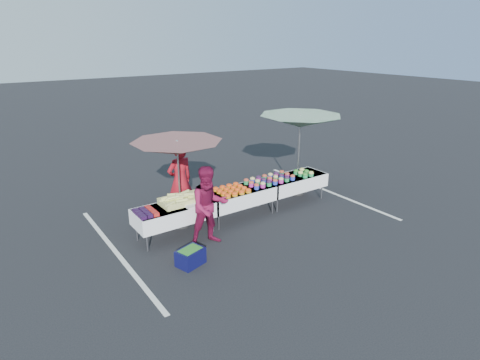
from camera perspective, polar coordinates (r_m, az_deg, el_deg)
ground at (r=10.28m, az=0.00°, el=-5.26°), size 80.00×80.00×0.00m
stripe_left at (r=9.04m, az=-17.13°, el=-9.89°), size 0.10×5.00×0.00m
stripe_right at (r=12.26m, az=12.36°, el=-1.53°), size 0.10×5.00×0.00m
table_left at (r=9.22m, az=-9.24°, el=-4.59°), size 1.86×0.81×0.75m
table_center at (r=10.05m, az=0.00°, el=-2.24°), size 1.86×0.81×0.75m
table_right at (r=11.12m, az=7.63°, el=-0.25°), size 1.86×0.81×0.75m
berry_punnets at (r=8.84m, az=-13.27°, el=-4.51°), size 0.40×0.54×0.08m
corn_pile at (r=9.26m, az=-8.09°, el=-2.71°), size 1.16×0.57×0.26m
plastic_bags at (r=9.02m, az=-6.75°, el=-3.70°), size 0.30×0.25×0.05m
carrot_bowls at (r=9.84m, az=-1.16°, el=-1.39°), size 0.75×0.69×0.11m
potato_cups at (r=10.50m, az=4.25°, el=0.12°), size 1.34×0.58×0.16m
bean_baskets at (r=11.14m, az=9.02°, el=1.03°), size 0.36×0.50×0.15m
vendor at (r=10.14m, az=-8.52°, el=-0.06°), size 0.74×0.54×1.90m
customer at (r=8.69m, az=-4.41°, el=-3.73°), size 0.97×0.82×1.78m
umbrella_left at (r=9.25m, az=-8.91°, el=4.44°), size 2.77×2.77×2.14m
umbrella_right at (r=11.33m, az=8.56°, el=8.19°), size 3.03×3.03×2.34m
storage_bin at (r=8.24m, az=-7.06°, el=-10.76°), size 0.62×0.52×0.35m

